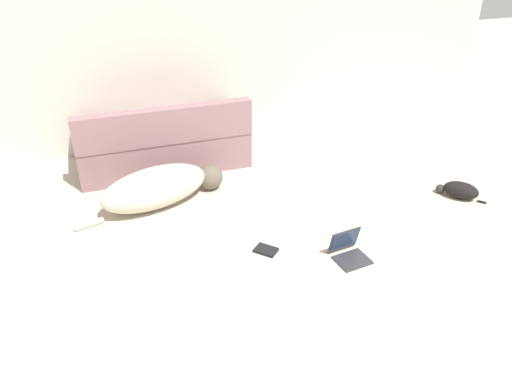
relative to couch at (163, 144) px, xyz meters
The scene contains 6 objects.
wall_back 1.44m from the couch, 34.52° to the left, with size 7.17×0.06×2.59m.
couch is the anchor object (origin of this frame).
dog 0.86m from the couch, 101.08° to the right, with size 1.56×0.76×0.40m.
cat 3.24m from the couch, 30.11° to the right, with size 0.40×0.41×0.17m.
laptop_open 2.52m from the couch, 60.09° to the right, with size 0.32×0.33×0.24m.
book_black 2.02m from the couch, 72.51° to the right, with size 0.23×0.23×0.02m.
Camera 1 is at (-1.36, -1.04, 2.66)m, focal length 35.00 mm.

